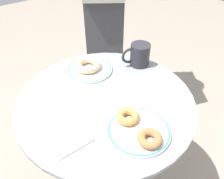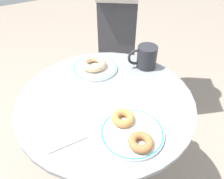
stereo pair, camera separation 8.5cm
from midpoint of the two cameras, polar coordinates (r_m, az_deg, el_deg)
cafe_table at (r=1.01m, az=0.97°, el=-10.65°), size 0.69×0.69×0.71m
plate_left at (r=1.02m, az=-1.98°, el=5.51°), size 0.20×0.20×0.01m
plate_right at (r=0.75m, az=8.48°, el=-11.08°), size 0.21×0.21×0.01m
donut_glazed at (r=1.01m, az=-2.40°, el=6.62°), size 0.14×0.14×0.03m
donut_cinnamon at (r=0.71m, az=10.89°, el=-13.33°), size 0.10×0.10×0.03m
donut_old_fashioned at (r=0.76m, az=6.01°, el=-7.45°), size 0.11×0.11×0.03m
paper_napkin at (r=0.76m, az=-9.65°, el=-10.98°), size 0.12×0.13×0.01m
coffee_mug at (r=1.03m, az=11.09°, el=8.15°), size 0.09×0.13×0.10m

